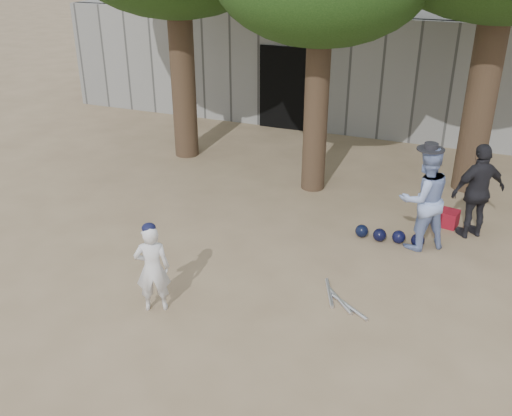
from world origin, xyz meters
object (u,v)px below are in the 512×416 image
at_px(spectator_blue, 424,199).
at_px(red_bag, 446,218).
at_px(boy_player, 152,268).
at_px(spectator_dark, 478,191).

xyz_separation_m(spectator_blue, red_bag, (0.37, 0.99, -0.74)).
bearing_deg(red_bag, boy_player, -130.46).
distance_m(boy_player, spectator_dark, 5.68).
distance_m(spectator_blue, red_bag, 1.29).
relative_size(boy_player, spectator_blue, 0.74).
distance_m(spectator_dark, red_bag, 0.87).
xyz_separation_m(boy_player, spectator_blue, (3.23, 3.22, 0.23)).
distance_m(boy_player, spectator_blue, 4.57).
bearing_deg(spectator_dark, boy_player, 7.54).
bearing_deg(red_bag, spectator_dark, -27.45).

